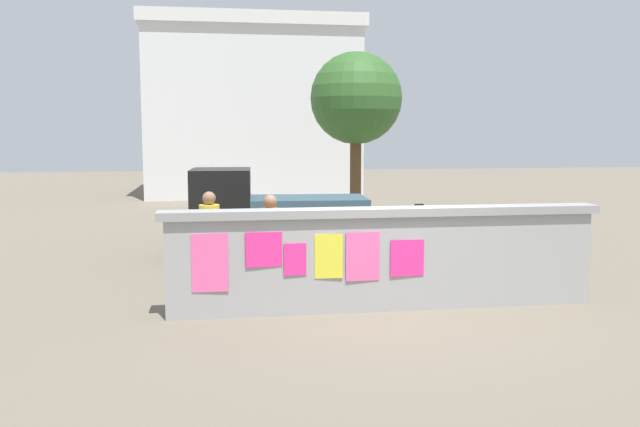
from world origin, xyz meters
TOP-DOWN VIEW (x-y plane):
  - ground at (0.00, 8.00)m, footprint 60.00×60.00m
  - poster_wall at (-0.01, -0.00)m, footprint 6.48×0.42m
  - auto_rickshaw_truck at (-1.31, 4.49)m, footprint 3.68×1.72m
  - motorcycle at (0.55, 1.29)m, footprint 1.89×0.59m
  - bicycle_near at (2.08, 5.49)m, footprint 1.69×0.48m
  - bicycle_far at (1.89, 2.72)m, footprint 1.66×0.59m
  - person_walking at (-1.58, 1.09)m, footprint 0.44×0.44m
  - person_bystander at (-2.53, 1.81)m, footprint 0.47×0.47m
  - tree_roadside at (1.81, 10.64)m, footprint 2.76×2.76m
  - building_background at (-0.82, 19.82)m, footprint 8.84×6.38m

SIDE VIEW (x-z plane):
  - ground at x=0.00m, z-range 0.00..0.00m
  - bicycle_near at x=2.08m, z-range -0.11..0.84m
  - bicycle_far at x=1.89m, z-range -0.11..0.84m
  - motorcycle at x=0.55m, z-range 0.03..0.90m
  - poster_wall at x=-0.01m, z-range 0.02..1.53m
  - auto_rickshaw_truck at x=-1.31m, z-range -0.02..1.83m
  - person_walking at x=-1.58m, z-range 0.18..1.80m
  - person_bystander at x=-2.53m, z-range 0.18..1.80m
  - tree_roadside at x=1.81m, z-range 1.09..6.10m
  - building_background at x=-0.82m, z-range 0.02..7.23m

